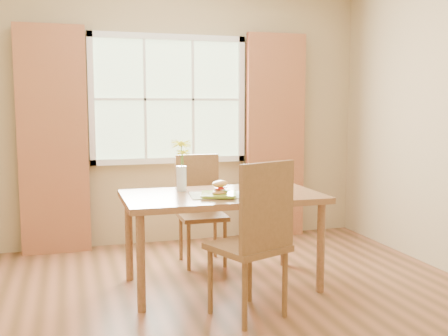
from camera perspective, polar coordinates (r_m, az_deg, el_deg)
name	(u,v)px	position (r m, az deg, el deg)	size (l,w,h in m)	color
room	(220,119)	(3.65, -0.45, 5.40)	(4.24, 3.84, 2.74)	brown
window	(169,99)	(5.47, -6.01, 7.43)	(1.62, 0.06, 1.32)	#B6D5A1
curtain_left	(53,141)	(5.30, -18.10, 2.82)	(0.65, 0.08, 2.20)	maroon
curtain_right	(275,137)	(5.72, 5.62, 3.41)	(0.65, 0.08, 2.20)	maroon
dining_table	(222,203)	(4.14, -0.26, -3.86)	(1.54, 0.87, 0.75)	brown
chair_near	(257,234)	(3.52, 3.60, -7.16)	(0.59, 0.59, 1.08)	brown
chair_far	(200,204)	(4.84, -2.63, -3.90)	(0.41, 0.41, 0.99)	brown
placemat	(220,195)	(4.04, -0.49, -2.97)	(0.45, 0.33, 0.01)	#E4ECC8
plate	(219,195)	(3.98, -0.60, -3.00)	(0.26, 0.26, 0.01)	#86B72D
croissant_sandwich	(220,188)	(3.96, -0.43, -2.17)	(0.18, 0.16, 0.11)	#D58048
water_glass	(253,187)	(4.08, 3.20, -2.05)	(0.09, 0.09, 0.13)	silver
flower_vase	(182,160)	(4.24, -4.64, 0.83)	(0.17, 0.17, 0.42)	silver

